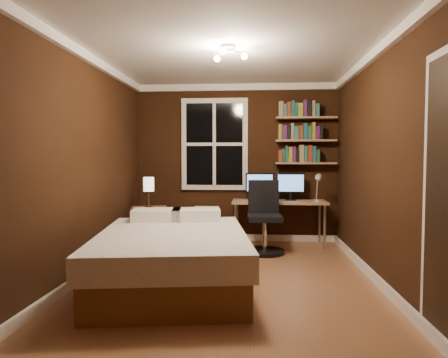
# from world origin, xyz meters

# --- Properties ---
(floor) EXTENTS (4.20, 4.20, 0.00)m
(floor) POSITION_xyz_m (0.00, 0.00, 0.00)
(floor) COLOR #945E3B
(floor) RESTS_ON ground
(wall_back) EXTENTS (3.20, 0.04, 2.50)m
(wall_back) POSITION_xyz_m (0.00, 2.10, 1.25)
(wall_back) COLOR black
(wall_back) RESTS_ON ground
(wall_left) EXTENTS (0.04, 4.20, 2.50)m
(wall_left) POSITION_xyz_m (-1.60, 0.00, 1.25)
(wall_left) COLOR black
(wall_left) RESTS_ON ground
(wall_right) EXTENTS (0.04, 4.20, 2.50)m
(wall_right) POSITION_xyz_m (1.60, 0.00, 1.25)
(wall_right) COLOR black
(wall_right) RESTS_ON ground
(ceiling) EXTENTS (3.20, 4.20, 0.02)m
(ceiling) POSITION_xyz_m (0.00, 0.00, 2.50)
(ceiling) COLOR white
(ceiling) RESTS_ON wall_back
(window) EXTENTS (1.06, 0.06, 1.46)m
(window) POSITION_xyz_m (-0.35, 2.06, 1.55)
(window) COLOR white
(window) RESTS_ON wall_back
(ceiling_fixture) EXTENTS (0.44, 0.44, 0.18)m
(ceiling_fixture) POSITION_xyz_m (0.00, -0.10, 2.40)
(ceiling_fixture) COLOR beige
(ceiling_fixture) RESTS_ON ceiling
(bookshelf_lower) EXTENTS (0.92, 0.22, 0.03)m
(bookshelf_lower) POSITION_xyz_m (1.08, 1.98, 1.25)
(bookshelf_lower) COLOR #AB8153
(bookshelf_lower) RESTS_ON wall_back
(books_row_lower) EXTENTS (0.66, 0.16, 0.23)m
(books_row_lower) POSITION_xyz_m (1.08, 1.98, 1.38)
(books_row_lower) COLOR maroon
(books_row_lower) RESTS_ON bookshelf_lower
(bookshelf_middle) EXTENTS (0.92, 0.22, 0.03)m
(bookshelf_middle) POSITION_xyz_m (1.08, 1.98, 1.60)
(bookshelf_middle) COLOR #AB8153
(bookshelf_middle) RESTS_ON wall_back
(books_row_middle) EXTENTS (0.66, 0.16, 0.23)m
(books_row_middle) POSITION_xyz_m (1.08, 1.98, 1.73)
(books_row_middle) COLOR #1B597D
(books_row_middle) RESTS_ON bookshelf_middle
(bookshelf_upper) EXTENTS (0.92, 0.22, 0.03)m
(bookshelf_upper) POSITION_xyz_m (1.08, 1.98, 1.95)
(bookshelf_upper) COLOR #AB8153
(bookshelf_upper) RESTS_ON wall_back
(books_row_upper) EXTENTS (0.60, 0.16, 0.23)m
(books_row_upper) POSITION_xyz_m (1.08, 1.98, 2.08)
(books_row_upper) COLOR #265A3A
(books_row_upper) RESTS_ON bookshelf_upper
(bed) EXTENTS (1.76, 2.25, 0.70)m
(bed) POSITION_xyz_m (-0.57, -0.24, 0.30)
(bed) COLOR brown
(bed) RESTS_ON ground
(nightstand) EXTENTS (0.59, 0.59, 0.62)m
(nightstand) POSITION_xyz_m (-1.22, 1.28, 0.31)
(nightstand) COLOR brown
(nightstand) RESTS_ON ground
(bedside_lamp) EXTENTS (0.15, 0.15, 0.44)m
(bedside_lamp) POSITION_xyz_m (-1.22, 1.28, 0.84)
(bedside_lamp) COLOR white
(bedside_lamp) RESTS_ON nightstand
(radiator) EXTENTS (0.37, 0.13, 0.56)m
(radiator) POSITION_xyz_m (-0.48, 1.99, 0.28)
(radiator) COLOR silver
(radiator) RESTS_ON ground
(desk) EXTENTS (1.43, 0.54, 0.68)m
(desk) POSITION_xyz_m (0.67, 1.81, 0.62)
(desk) COLOR #AB8153
(desk) RESTS_ON ground
(monitor_left) EXTENTS (0.44, 0.12, 0.42)m
(monitor_left) POSITION_xyz_m (0.37, 1.88, 0.89)
(monitor_left) COLOR black
(monitor_left) RESTS_ON desk
(monitor_right) EXTENTS (0.44, 0.12, 0.42)m
(monitor_right) POSITION_xyz_m (0.85, 1.88, 0.89)
(monitor_right) COLOR black
(monitor_right) RESTS_ON desk
(desk_lamp) EXTENTS (0.14, 0.32, 0.44)m
(desk_lamp) POSITION_xyz_m (1.23, 1.70, 0.90)
(desk_lamp) COLOR silver
(desk_lamp) RESTS_ON desk
(office_chair) EXTENTS (0.56, 0.56, 1.02)m
(office_chair) POSITION_xyz_m (0.43, 1.27, 0.39)
(office_chair) COLOR black
(office_chair) RESTS_ON ground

